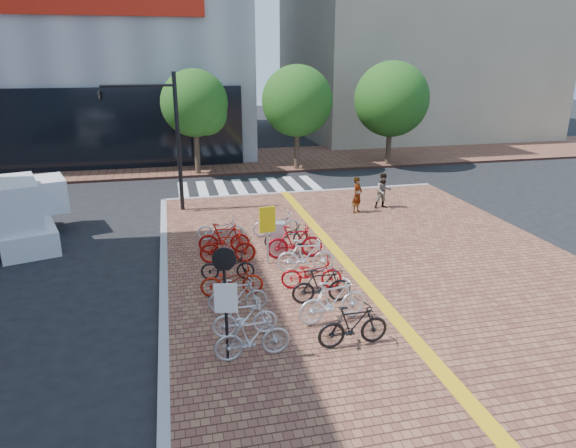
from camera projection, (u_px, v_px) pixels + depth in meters
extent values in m
plane|color=black|center=(308.00, 306.00, 14.59)|extent=(120.00, 120.00, 0.00)
cube|color=brown|center=(512.00, 398.00, 10.58)|extent=(14.00, 34.00, 0.15)
cube|color=gold|center=(469.00, 401.00, 10.34)|extent=(0.40, 34.00, 0.01)
cube|color=gray|center=(304.00, 193.00, 26.31)|extent=(14.00, 0.25, 0.15)
cube|color=brown|center=(226.00, 161.00, 33.99)|extent=(70.00, 8.00, 0.15)
cube|color=gray|center=(412.00, 28.00, 45.21)|extent=(20.00, 18.00, 18.00)
cube|color=silver|center=(183.00, 191.00, 26.90)|extent=(0.50, 4.00, 0.01)
cube|color=silver|center=(203.00, 190.00, 27.11)|extent=(0.50, 4.00, 0.01)
cube|color=silver|center=(222.00, 189.00, 27.32)|extent=(0.50, 4.00, 0.01)
cube|color=silver|center=(240.00, 188.00, 27.54)|extent=(0.50, 4.00, 0.01)
cube|color=silver|center=(258.00, 187.00, 27.75)|extent=(0.50, 4.00, 0.01)
cube|color=silver|center=(277.00, 186.00, 27.97)|extent=(0.50, 4.00, 0.01)
cube|color=silver|center=(294.00, 185.00, 28.18)|extent=(0.50, 4.00, 0.01)
cube|color=silver|center=(312.00, 184.00, 28.39)|extent=(0.50, 4.00, 0.01)
cylinder|color=#38281E|center=(197.00, 151.00, 29.90)|extent=(0.32, 0.32, 2.60)
sphere|color=#194714|center=(194.00, 103.00, 29.03)|extent=(3.80, 3.80, 3.80)
sphere|color=#194714|center=(206.00, 114.00, 29.07)|extent=(2.40, 2.40, 2.40)
cylinder|color=#38281E|center=(297.00, 147.00, 31.18)|extent=(0.32, 0.32, 2.60)
sphere|color=#194714|center=(297.00, 101.00, 30.31)|extent=(4.20, 4.20, 4.20)
sphere|color=#194714|center=(308.00, 112.00, 30.35)|extent=(2.40, 2.40, 2.40)
cylinder|color=#38281E|center=(389.00, 144.00, 32.46)|extent=(0.32, 0.32, 2.60)
sphere|color=#194714|center=(391.00, 99.00, 31.59)|extent=(4.60, 4.60, 4.60)
sphere|color=#194714|center=(402.00, 109.00, 31.63)|extent=(2.40, 2.40, 2.40)
imported|color=#AEAFB3|center=(252.00, 337.00, 11.67)|extent=(1.82, 0.63, 1.08)
imported|color=silver|center=(245.00, 318.00, 12.63)|extent=(1.64, 0.48, 0.98)
imported|color=#AAAAAF|center=(238.00, 296.00, 13.81)|extent=(1.65, 0.58, 0.97)
imported|color=#9F1B0B|center=(232.00, 280.00, 14.78)|extent=(1.85, 0.75, 0.95)
imported|color=black|center=(228.00, 266.00, 15.84)|extent=(1.73, 0.84, 0.87)
imported|color=#9D120B|center=(228.00, 247.00, 17.06)|extent=(1.92, 0.76, 1.13)
imported|color=#AF100C|center=(224.00, 238.00, 17.96)|extent=(1.85, 0.73, 1.08)
imported|color=silver|center=(221.00, 229.00, 19.21)|extent=(1.82, 0.87, 0.92)
imported|color=black|center=(353.00, 326.00, 12.19)|extent=(1.78, 0.56, 1.06)
imported|color=white|center=(333.00, 301.00, 13.29)|extent=(2.00, 0.84, 1.16)
imported|color=black|center=(322.00, 286.00, 14.34)|extent=(1.73, 0.57, 1.02)
imported|color=#B90D13|center=(311.00, 273.00, 15.24)|extent=(1.90, 0.96, 0.95)
imported|color=white|center=(306.00, 256.00, 16.31)|extent=(1.93, 0.82, 1.12)
imported|color=#9F0B15|center=(295.00, 242.00, 17.49)|extent=(1.97, 0.67, 1.16)
imported|color=black|center=(286.00, 235.00, 18.59)|extent=(1.70, 0.73, 0.87)
imported|color=silver|center=(276.00, 224.00, 19.66)|extent=(1.86, 0.67, 0.97)
imported|color=gray|center=(357.00, 195.00, 22.53)|extent=(0.69, 0.66, 1.59)
imported|color=#464858|center=(383.00, 191.00, 23.17)|extent=(0.79, 0.62, 1.60)
cube|color=silver|center=(277.00, 238.00, 17.83)|extent=(0.60, 0.48, 1.16)
cylinder|color=#B7B7BC|center=(267.00, 236.00, 16.87)|extent=(0.08, 0.08, 1.95)
cube|color=yellow|center=(268.00, 220.00, 16.63)|extent=(0.54, 0.12, 0.86)
cylinder|color=black|center=(226.00, 307.00, 11.27)|extent=(0.09, 0.09, 2.77)
cylinder|color=black|center=(224.00, 259.00, 10.86)|extent=(0.52, 0.13, 0.52)
cube|color=silver|center=(226.00, 298.00, 11.15)|extent=(0.51, 0.13, 0.69)
cylinder|color=black|center=(178.00, 143.00, 22.26)|extent=(0.18, 0.18, 5.99)
cylinder|color=black|center=(137.00, 86.00, 21.17)|extent=(3.00, 0.12, 0.12)
imported|color=black|center=(100.00, 94.00, 20.94)|extent=(0.26, 1.24, 0.50)
cube|color=silver|center=(26.00, 231.00, 19.43)|extent=(3.11, 4.80, 0.89)
cube|color=silver|center=(19.00, 196.00, 20.14)|extent=(2.35, 2.35, 1.28)
cube|color=silver|center=(22.00, 205.00, 18.39)|extent=(2.71, 3.23, 1.78)
cylinder|color=black|center=(0.00, 226.00, 20.35)|extent=(0.41, 0.72, 0.69)
cylinder|color=black|center=(3.00, 251.00, 17.76)|extent=(0.41, 0.72, 0.69)
cylinder|color=black|center=(46.00, 219.00, 21.16)|extent=(0.41, 0.72, 0.69)
cylinder|color=black|center=(56.00, 242.00, 18.57)|extent=(0.41, 0.72, 0.69)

